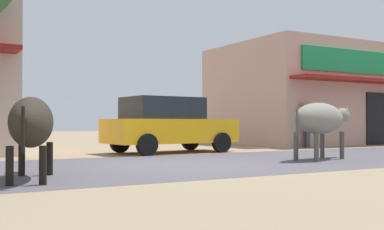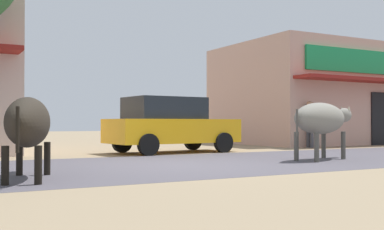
{
  "view_description": "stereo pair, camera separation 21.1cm",
  "coord_description": "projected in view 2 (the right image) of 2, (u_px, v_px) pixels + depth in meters",
  "views": [
    {
      "loc": [
        -4.7,
        -9.17,
        0.9
      ],
      "look_at": [
        0.84,
        0.63,
        1.07
      ],
      "focal_mm": 45.07,
      "sensor_mm": 36.0,
      "label": 1
    },
    {
      "loc": [
        -4.52,
        -9.27,
        0.9
      ],
      "look_at": [
        0.84,
        0.63,
        1.07
      ],
      "focal_mm": 45.07,
      "sensor_mm": 36.0,
      "label": 2
    }
  ],
  "objects": [
    {
      "name": "asphalt_road",
      "position": [
        172.0,
        164.0,
        10.29
      ],
      "size": [
        72.0,
        5.45,
        0.0
      ],
      "primitive_type": "cube",
      "color": "#4F4B53",
      "rests_on": "ground"
    },
    {
      "name": "cow_near_brown",
      "position": [
        29.0,
        123.0,
        7.63
      ],
      "size": [
        1.21,
        2.57,
        1.3
      ],
      "color": "#2A241C",
      "rests_on": "ground"
    },
    {
      "name": "storefront_right_club",
      "position": [
        307.0,
        95.0,
        21.23
      ],
      "size": [
        6.78,
        6.79,
        4.19
      ],
      "color": "tan",
      "rests_on": "ground"
    },
    {
      "name": "cow_far_dark",
      "position": [
        321.0,
        119.0,
        11.55
      ],
      "size": [
        2.51,
        1.29,
        1.37
      ],
      "color": "gray",
      "rests_on": "ground"
    },
    {
      "name": "parked_hatchback_car",
      "position": [
        170.0,
        124.0,
        14.34
      ],
      "size": [
        4.03,
        2.1,
        1.64
      ],
      "color": "#F3A915",
      "rests_on": "ground"
    },
    {
      "name": "pedestrian_by_shop",
      "position": [
        310.0,
        120.0,
        17.18
      ],
      "size": [
        0.38,
        0.61,
        1.66
      ],
      "color": "#3F3F47",
      "rests_on": "ground"
    },
    {
      "name": "ground",
      "position": [
        172.0,
        165.0,
        10.29
      ],
      "size": [
        80.0,
        80.0,
        0.0
      ],
      "primitive_type": "plane",
      "color": "#8F7B5D"
    }
  ]
}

